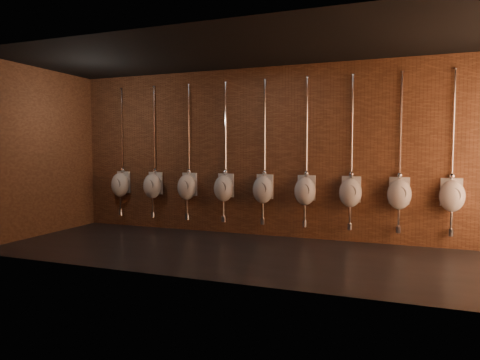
{
  "coord_description": "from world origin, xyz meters",
  "views": [
    {
      "loc": [
        2.2,
        -6.29,
        1.64
      ],
      "look_at": [
        -0.5,
        0.9,
        1.1
      ],
      "focal_mm": 32.0,
      "sensor_mm": 36.0,
      "label": 1
    }
  ],
  "objects_px": {
    "urinal_0": "(120,184)",
    "urinal_8": "(452,195)",
    "urinal_5": "(305,190)",
    "urinal_2": "(187,186)",
    "urinal_1": "(153,185)",
    "urinal_7": "(399,193)",
    "urinal_4": "(263,189)",
    "urinal_3": "(224,187)",
    "urinal_6": "(350,192)"
  },
  "relations": [
    {
      "from": "urinal_0",
      "to": "urinal_8",
      "type": "distance_m",
      "value": 6.42
    },
    {
      "from": "urinal_5",
      "to": "urinal_8",
      "type": "bearing_deg",
      "value": 0.0
    },
    {
      "from": "urinal_2",
      "to": "urinal_8",
      "type": "distance_m",
      "value": 4.81
    },
    {
      "from": "urinal_1",
      "to": "urinal_5",
      "type": "distance_m",
      "value": 3.21
    },
    {
      "from": "urinal_7",
      "to": "urinal_4",
      "type": "bearing_deg",
      "value": 180.0
    },
    {
      "from": "urinal_4",
      "to": "urinal_8",
      "type": "relative_size",
      "value": 1.0
    },
    {
      "from": "urinal_3",
      "to": "urinal_5",
      "type": "height_order",
      "value": "same"
    },
    {
      "from": "urinal_2",
      "to": "urinal_7",
      "type": "relative_size",
      "value": 1.0
    },
    {
      "from": "urinal_1",
      "to": "urinal_6",
      "type": "relative_size",
      "value": 1.0
    },
    {
      "from": "urinal_7",
      "to": "urinal_8",
      "type": "height_order",
      "value": "same"
    },
    {
      "from": "urinal_5",
      "to": "urinal_7",
      "type": "xyz_separation_m",
      "value": [
        1.6,
        0.0,
        0.0
      ]
    },
    {
      "from": "urinal_6",
      "to": "urinal_8",
      "type": "bearing_deg",
      "value": 0.0
    },
    {
      "from": "urinal_6",
      "to": "urinal_2",
      "type": "bearing_deg",
      "value": 180.0
    },
    {
      "from": "urinal_0",
      "to": "urinal_5",
      "type": "distance_m",
      "value": 4.01
    },
    {
      "from": "urinal_4",
      "to": "urinal_1",
      "type": "bearing_deg",
      "value": 180.0
    },
    {
      "from": "urinal_0",
      "to": "urinal_5",
      "type": "xyz_separation_m",
      "value": [
        4.01,
        0.0,
        0.0
      ]
    },
    {
      "from": "urinal_1",
      "to": "urinal_8",
      "type": "bearing_deg",
      "value": 0.0
    },
    {
      "from": "urinal_6",
      "to": "urinal_5",
      "type": "bearing_deg",
      "value": 180.0
    },
    {
      "from": "urinal_7",
      "to": "urinal_8",
      "type": "xyz_separation_m",
      "value": [
        0.8,
        0.0,
        0.0
      ]
    },
    {
      "from": "urinal_1",
      "to": "urinal_3",
      "type": "bearing_deg",
      "value": 0.0
    },
    {
      "from": "urinal_0",
      "to": "urinal_4",
      "type": "bearing_deg",
      "value": 0.0
    },
    {
      "from": "urinal_8",
      "to": "urinal_0",
      "type": "bearing_deg",
      "value": 180.0
    },
    {
      "from": "urinal_3",
      "to": "urinal_8",
      "type": "distance_m",
      "value": 4.01
    },
    {
      "from": "urinal_0",
      "to": "urinal_2",
      "type": "relative_size",
      "value": 1.0
    },
    {
      "from": "urinal_5",
      "to": "urinal_6",
      "type": "bearing_deg",
      "value": 0.0
    },
    {
      "from": "urinal_1",
      "to": "urinal_2",
      "type": "xyz_separation_m",
      "value": [
        0.8,
        0.0,
        0.0
      ]
    },
    {
      "from": "urinal_4",
      "to": "urinal_7",
      "type": "distance_m",
      "value": 2.41
    },
    {
      "from": "urinal_5",
      "to": "urinal_2",
      "type": "bearing_deg",
      "value": 180.0
    },
    {
      "from": "urinal_2",
      "to": "urinal_8",
      "type": "relative_size",
      "value": 1.0
    },
    {
      "from": "urinal_2",
      "to": "urinal_7",
      "type": "height_order",
      "value": "same"
    },
    {
      "from": "urinal_0",
      "to": "urinal_2",
      "type": "xyz_separation_m",
      "value": [
        1.6,
        0.0,
        0.0
      ]
    },
    {
      "from": "urinal_4",
      "to": "urinal_3",
      "type": "bearing_deg",
      "value": 180.0
    },
    {
      "from": "urinal_2",
      "to": "urinal_6",
      "type": "relative_size",
      "value": 1.0
    },
    {
      "from": "urinal_3",
      "to": "urinal_4",
      "type": "height_order",
      "value": "same"
    },
    {
      "from": "urinal_0",
      "to": "urinal_4",
      "type": "height_order",
      "value": "same"
    },
    {
      "from": "urinal_0",
      "to": "urinal_5",
      "type": "bearing_deg",
      "value": 0.0
    },
    {
      "from": "urinal_4",
      "to": "urinal_6",
      "type": "relative_size",
      "value": 1.0
    },
    {
      "from": "urinal_2",
      "to": "urinal_5",
      "type": "xyz_separation_m",
      "value": [
        2.41,
        0.0,
        0.0
      ]
    },
    {
      "from": "urinal_0",
      "to": "urinal_8",
      "type": "xyz_separation_m",
      "value": [
        6.42,
        0.0,
        0.0
      ]
    },
    {
      "from": "urinal_6",
      "to": "urinal_0",
      "type": "bearing_deg",
      "value": 180.0
    },
    {
      "from": "urinal_3",
      "to": "urinal_6",
      "type": "bearing_deg",
      "value": 0.0
    },
    {
      "from": "urinal_1",
      "to": "urinal_3",
      "type": "relative_size",
      "value": 1.0
    },
    {
      "from": "urinal_1",
      "to": "urinal_8",
      "type": "distance_m",
      "value": 5.62
    },
    {
      "from": "urinal_1",
      "to": "urinal_3",
      "type": "height_order",
      "value": "same"
    },
    {
      "from": "urinal_7",
      "to": "urinal_1",
      "type": "bearing_deg",
      "value": 180.0
    },
    {
      "from": "urinal_1",
      "to": "urinal_7",
      "type": "relative_size",
      "value": 1.0
    },
    {
      "from": "urinal_3",
      "to": "urinal_6",
      "type": "height_order",
      "value": "same"
    },
    {
      "from": "urinal_3",
      "to": "urinal_0",
      "type": "bearing_deg",
      "value": 180.0
    },
    {
      "from": "urinal_2",
      "to": "urinal_4",
      "type": "distance_m",
      "value": 1.6
    },
    {
      "from": "urinal_3",
      "to": "urinal_6",
      "type": "relative_size",
      "value": 1.0
    }
  ]
}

